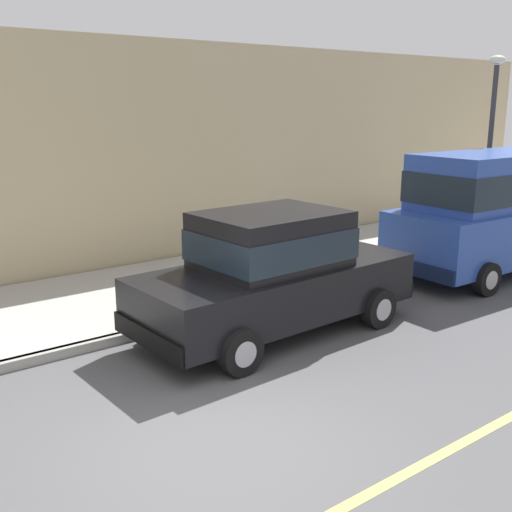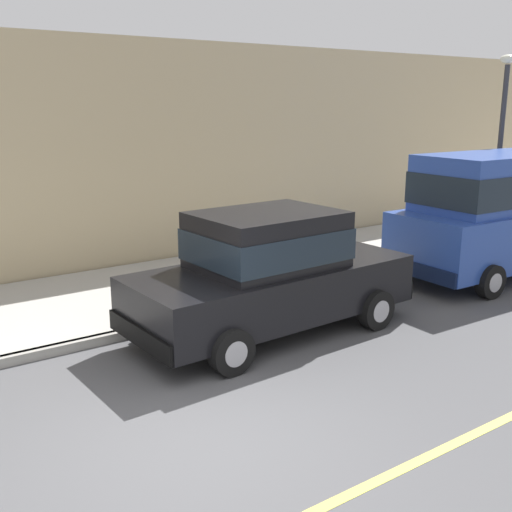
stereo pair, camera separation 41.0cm
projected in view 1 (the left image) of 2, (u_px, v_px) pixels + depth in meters
ground_plane at (216, 442)px, 6.53m from camera, size 80.00×80.00×0.00m
curb at (95, 344)px, 8.98m from camera, size 0.16×64.00×0.14m
sidewalk at (52, 312)px, 10.37m from camera, size 3.60×64.00×0.14m
car_black_sedan at (274, 272)px, 9.42m from camera, size 2.16×4.66×1.92m
car_blue_van at (494, 207)px, 12.72m from camera, size 2.24×4.95×2.52m
dog_white at (234, 249)px, 13.25m from camera, size 0.73×0.34×0.49m
street_lamp at (491, 128)px, 14.57m from camera, size 0.36×0.36×4.42m
building_facade at (268, 148)px, 15.12m from camera, size 0.50×20.00×4.79m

